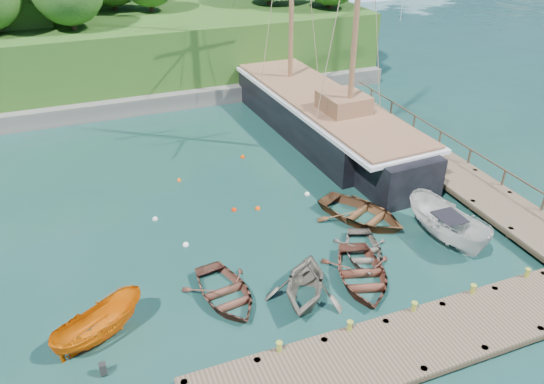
{
  "coord_description": "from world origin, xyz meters",
  "views": [
    {
      "loc": [
        -9.46,
        -18.31,
        15.92
      ],
      "look_at": [
        -0.78,
        3.9,
        2.0
      ],
      "focal_mm": 35.0,
      "sensor_mm": 36.0,
      "label": 1
    }
  ],
  "objects_px": {
    "schooner": "(316,115)",
    "cabin_boat_white": "(445,240)",
    "rowboat_2": "(361,281)",
    "rowboat_4": "(361,220)",
    "rowboat_0": "(226,299)",
    "rowboat_1": "(304,299)",
    "rowboat_3": "(362,256)",
    "motorboat_orange": "(102,338)"
  },
  "relations": [
    {
      "from": "schooner",
      "to": "cabin_boat_white",
      "type": "bearing_deg",
      "value": -92.24
    },
    {
      "from": "rowboat_2",
      "to": "rowboat_4",
      "type": "xyz_separation_m",
      "value": [
        2.58,
        4.54,
        0.0
      ]
    },
    {
      "from": "rowboat_0",
      "to": "schooner",
      "type": "relative_size",
      "value": 0.14
    },
    {
      "from": "rowboat_4",
      "to": "schooner",
      "type": "distance_m",
      "value": 12.21
    },
    {
      "from": "rowboat_2",
      "to": "rowboat_4",
      "type": "bearing_deg",
      "value": 77.26
    },
    {
      "from": "rowboat_1",
      "to": "rowboat_3",
      "type": "bearing_deg",
      "value": 57.2
    },
    {
      "from": "rowboat_2",
      "to": "cabin_boat_white",
      "type": "relative_size",
      "value": 0.87
    },
    {
      "from": "rowboat_2",
      "to": "rowboat_3",
      "type": "distance_m",
      "value": 1.95
    },
    {
      "from": "rowboat_3",
      "to": "cabin_boat_white",
      "type": "bearing_deg",
      "value": 16.92
    },
    {
      "from": "rowboat_4",
      "to": "rowboat_2",
      "type": "bearing_deg",
      "value": -147.61
    },
    {
      "from": "rowboat_0",
      "to": "cabin_boat_white",
      "type": "relative_size",
      "value": 0.8
    },
    {
      "from": "schooner",
      "to": "rowboat_4",
      "type": "bearing_deg",
      "value": -106.7
    },
    {
      "from": "rowboat_1",
      "to": "motorboat_orange",
      "type": "xyz_separation_m",
      "value": [
        -8.61,
        0.9,
        0.0
      ]
    },
    {
      "from": "rowboat_0",
      "to": "rowboat_1",
      "type": "relative_size",
      "value": 1.07
    },
    {
      "from": "rowboat_0",
      "to": "rowboat_4",
      "type": "distance_m",
      "value": 9.43
    },
    {
      "from": "rowboat_4",
      "to": "cabin_boat_white",
      "type": "bearing_deg",
      "value": -74.43
    },
    {
      "from": "rowboat_0",
      "to": "cabin_boat_white",
      "type": "xyz_separation_m",
      "value": [
        11.87,
        0.17,
        0.0
      ]
    },
    {
      "from": "rowboat_1",
      "to": "schooner",
      "type": "bearing_deg",
      "value": 95.6
    },
    {
      "from": "rowboat_0",
      "to": "rowboat_3",
      "type": "distance_m",
      "value": 7.24
    },
    {
      "from": "rowboat_2",
      "to": "rowboat_0",
      "type": "bearing_deg",
      "value": -173.36
    },
    {
      "from": "rowboat_0",
      "to": "schooner",
      "type": "xyz_separation_m",
      "value": [
        11.63,
        15.22,
        1.23
      ]
    },
    {
      "from": "rowboat_2",
      "to": "cabin_boat_white",
      "type": "bearing_deg",
      "value": 29.76
    },
    {
      "from": "cabin_boat_white",
      "to": "schooner",
      "type": "height_order",
      "value": "schooner"
    },
    {
      "from": "rowboat_3",
      "to": "motorboat_orange",
      "type": "bearing_deg",
      "value": -154.29
    },
    {
      "from": "motorboat_orange",
      "to": "schooner",
      "type": "height_order",
      "value": "schooner"
    },
    {
      "from": "schooner",
      "to": "rowboat_0",
      "type": "bearing_deg",
      "value": -130.54
    },
    {
      "from": "rowboat_0",
      "to": "cabin_boat_white",
      "type": "height_order",
      "value": "cabin_boat_white"
    },
    {
      "from": "cabin_boat_white",
      "to": "motorboat_orange",
      "type": "bearing_deg",
      "value": 177.5
    },
    {
      "from": "motorboat_orange",
      "to": "rowboat_2",
      "type": "bearing_deg",
      "value": -120.94
    },
    {
      "from": "rowboat_4",
      "to": "motorboat_orange",
      "type": "relative_size",
      "value": 1.23
    },
    {
      "from": "cabin_boat_white",
      "to": "rowboat_1",
      "type": "bearing_deg",
      "value": -174.77
    },
    {
      "from": "rowboat_2",
      "to": "schooner",
      "type": "relative_size",
      "value": 0.16
    },
    {
      "from": "rowboat_2",
      "to": "rowboat_4",
      "type": "relative_size",
      "value": 0.93
    },
    {
      "from": "rowboat_0",
      "to": "rowboat_3",
      "type": "xyz_separation_m",
      "value": [
        7.22,
        0.54,
        0.0
      ]
    },
    {
      "from": "cabin_boat_white",
      "to": "schooner",
      "type": "relative_size",
      "value": 0.18
    },
    {
      "from": "cabin_boat_white",
      "to": "rowboat_3",
      "type": "bearing_deg",
      "value": 171.07
    },
    {
      "from": "rowboat_0",
      "to": "rowboat_2",
      "type": "distance_m",
      "value": 6.3
    },
    {
      "from": "rowboat_2",
      "to": "motorboat_orange",
      "type": "distance_m",
      "value": 11.59
    },
    {
      "from": "rowboat_1",
      "to": "motorboat_orange",
      "type": "height_order",
      "value": "rowboat_1"
    },
    {
      "from": "rowboat_2",
      "to": "schooner",
      "type": "distance_m",
      "value": 17.27
    },
    {
      "from": "rowboat_1",
      "to": "rowboat_3",
      "type": "height_order",
      "value": "rowboat_1"
    },
    {
      "from": "rowboat_3",
      "to": "motorboat_orange",
      "type": "distance_m",
      "value": 12.62
    }
  ]
}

